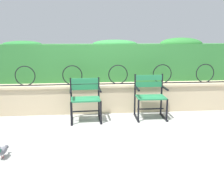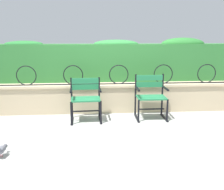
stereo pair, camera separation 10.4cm
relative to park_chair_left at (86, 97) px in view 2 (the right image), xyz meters
The scene contains 7 objects.
ground_plane 0.77m from the park_chair_left, 36.33° to the right, with size 60.00×60.00×0.00m, color #9E9E99.
stone_wall 0.76m from the park_chair_left, 47.56° to the left, with size 6.85×0.41×0.62m.
iron_arch_fence 0.64m from the park_chair_left, 61.22° to the left, with size 6.32×0.02×0.42m.
hedge_row 1.27m from the park_chair_left, 60.50° to the left, with size 6.71×0.48×0.98m.
park_chair_left is the anchor object (origin of this frame).
park_chair_right 1.31m from the park_chair_left, ahead, with size 0.61×0.53×0.88m.
pigeon_near_chairs 1.97m from the park_chair_left, 126.07° to the right, with size 0.12×0.29×0.22m.
Camera 2 is at (-0.37, -4.65, 1.65)m, focal length 41.82 mm.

